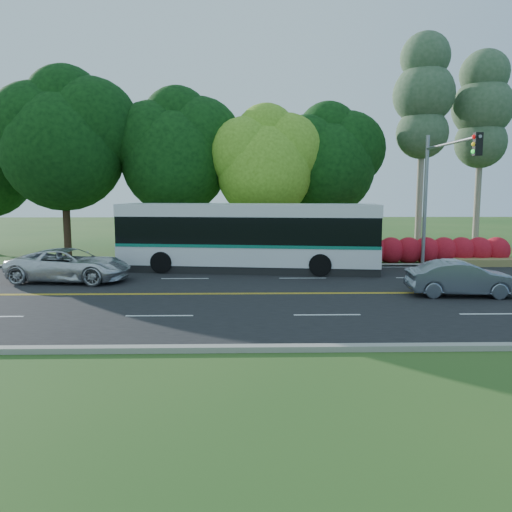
{
  "coord_description": "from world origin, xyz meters",
  "views": [
    {
      "loc": [
        -3.19,
        -19.44,
        4.05
      ],
      "look_at": [
        -2.72,
        2.0,
        1.27
      ],
      "focal_mm": 35.0,
      "sensor_mm": 36.0,
      "label": 1
    }
  ],
  "objects_px": {
    "suv": "(70,265)",
    "transit_bus": "(248,238)",
    "traffic_signal": "(440,179)",
    "sedan": "(462,278)"
  },
  "relations": [
    {
      "from": "suv",
      "to": "transit_bus",
      "type": "bearing_deg",
      "value": -62.92
    },
    {
      "from": "traffic_signal",
      "to": "transit_bus",
      "type": "height_order",
      "value": "traffic_signal"
    },
    {
      "from": "traffic_signal",
      "to": "transit_bus",
      "type": "bearing_deg",
      "value": 177.62
    },
    {
      "from": "sedan",
      "to": "suv",
      "type": "xyz_separation_m",
      "value": [
        -16.28,
        3.5,
        0.06
      ]
    },
    {
      "from": "traffic_signal",
      "to": "transit_bus",
      "type": "xyz_separation_m",
      "value": [
        -9.55,
        0.4,
        -2.97
      ]
    },
    {
      "from": "traffic_signal",
      "to": "sedan",
      "type": "relative_size",
      "value": 1.69
    },
    {
      "from": "traffic_signal",
      "to": "transit_bus",
      "type": "relative_size",
      "value": 0.53
    },
    {
      "from": "traffic_signal",
      "to": "suv",
      "type": "bearing_deg",
      "value": -171.93
    },
    {
      "from": "transit_bus",
      "to": "suv",
      "type": "xyz_separation_m",
      "value": [
        -8.01,
        -2.89,
        -0.94
      ]
    },
    {
      "from": "transit_bus",
      "to": "suv",
      "type": "relative_size",
      "value": 2.48
    }
  ]
}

